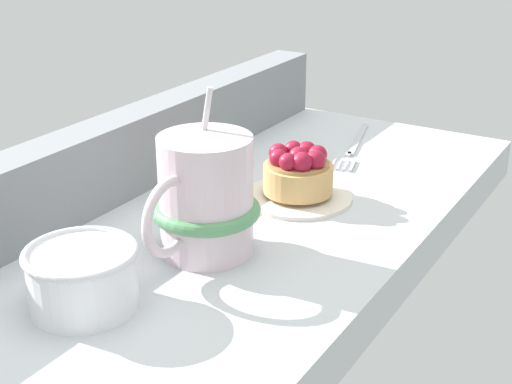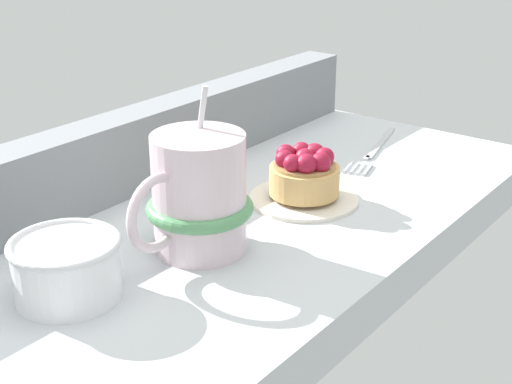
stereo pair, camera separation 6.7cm
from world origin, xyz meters
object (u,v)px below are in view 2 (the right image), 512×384
object	(u,v)px
dessert_fork	(373,149)
sugar_bowl	(66,267)
dessert_plate	(304,197)
raspberry_tart	(305,173)
coffee_mug	(198,196)

from	to	relation	value
dessert_fork	sugar_bowl	bearing A→B (deg)	177.11
dessert_plate	dessert_fork	distance (cm)	17.07
dessert_plate	sugar_bowl	distance (cm)	26.23
raspberry_tart	dessert_plate	bearing A→B (deg)	99.80
raspberry_tart	sugar_bowl	xyz separation A→B (cm)	(-25.86, 3.90, -0.46)
coffee_mug	sugar_bowl	world-z (taller)	coffee_mug
raspberry_tart	dessert_fork	distance (cm)	17.27
dessert_plate	coffee_mug	world-z (taller)	coffee_mug
raspberry_tart	sugar_bowl	distance (cm)	26.15
coffee_mug	sugar_bowl	size ratio (longest dim) A/B	1.65
raspberry_tart	sugar_bowl	size ratio (longest dim) A/B	0.82
dessert_fork	sugar_bowl	world-z (taller)	sugar_bowl
dessert_plate	raspberry_tart	xyz separation A→B (cm)	(0.00, -0.02, 2.59)
raspberry_tart	dessert_fork	bearing A→B (deg)	5.84
raspberry_tart	dessert_fork	world-z (taller)	raspberry_tart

